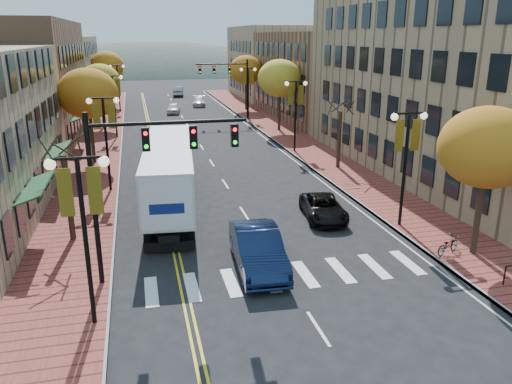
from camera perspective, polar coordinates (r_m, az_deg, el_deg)
ground at (r=19.57m, az=5.04°, el=-12.20°), size 200.00×200.00×0.00m
sidewalk_left at (r=49.61m, az=-17.34°, el=5.55°), size 4.00×85.00×0.15m
sidewalk_right at (r=51.61m, az=3.11°, el=6.76°), size 4.00×85.00×0.15m
building_left_mid at (r=53.45m, az=-26.41°, el=11.25°), size 12.00×24.00×11.00m
building_left_far at (r=78.05m, az=-22.54°, el=12.60°), size 12.00×26.00×9.50m
building_right_near at (r=40.17m, az=23.95°, el=12.95°), size 15.00×28.00×15.00m
building_right_mid at (r=63.04m, az=9.16°, el=13.04°), size 15.00×24.00×10.00m
building_right_far at (r=83.71m, az=3.25°, el=14.62°), size 15.00×20.00×11.00m
tree_left_a at (r=25.40m, az=-20.63°, el=-0.65°), size 0.28×0.28×4.20m
tree_left_b at (r=40.42m, az=-18.67°, el=10.60°), size 4.48×4.48×7.21m
tree_left_c at (r=56.35m, az=-17.40°, el=12.03°), size 4.16×4.16×6.69m
tree_left_d at (r=74.25m, az=-16.69°, el=13.65°), size 4.61×4.61×7.42m
tree_right_a at (r=23.69m, az=24.94°, el=4.62°), size 4.16×4.16×6.69m
tree_right_b at (r=37.80m, az=9.48°, el=5.94°), size 0.28×0.28×4.20m
tree_right_c at (r=52.32m, az=2.72°, el=12.85°), size 4.48×4.48×7.21m
tree_right_d at (r=67.80m, az=-1.17°, el=13.79°), size 4.35×4.35×7.00m
lamp_left_a at (r=17.04m, az=-19.24°, el=-1.92°), size 1.96×0.36×6.05m
lamp_left_b at (r=32.56m, az=-16.88°, el=7.25°), size 1.96×0.36×6.05m
lamp_left_c at (r=50.38m, az=-15.96°, el=10.72°), size 1.96×0.36×6.05m
lamp_left_d at (r=68.29m, az=-15.52°, el=12.37°), size 1.96×0.36×6.05m
lamp_right_a at (r=26.22m, az=16.81°, el=4.91°), size 1.96×0.36×6.05m
lamp_right_b at (r=42.49m, az=4.55°, el=10.18°), size 1.96×0.36×6.05m
lamp_right_c at (r=59.76m, az=-0.90°, el=12.34°), size 1.96×0.36×6.05m
traffic_mast_near at (r=19.64m, az=-12.82°, el=3.06°), size 6.10×0.35×7.00m
traffic_mast_far at (r=59.29m, az=-2.86°, el=12.89°), size 6.10×0.34×7.00m
semi_truck at (r=29.72m, az=-9.83°, el=2.80°), size 3.85×15.63×3.87m
navy_sedan at (r=21.58m, az=0.20°, el=-6.52°), size 2.19×5.49×1.77m
black_suv at (r=27.64m, az=7.71°, el=-1.79°), size 2.65×4.69×1.24m
car_far_white at (r=66.07m, az=-9.42°, el=9.43°), size 2.09×4.08×1.33m
car_far_silver at (r=72.66m, az=-6.52°, el=10.24°), size 2.34×4.56×1.27m
car_far_oncoming at (r=85.27m, az=-8.88°, el=11.31°), size 2.16×4.90×1.56m
bicycle at (r=24.43m, az=21.07°, el=-5.66°), size 1.62×1.11×0.80m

